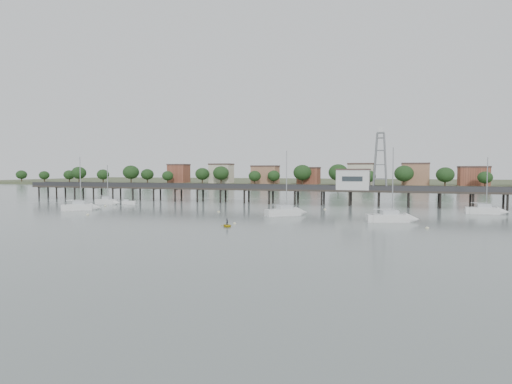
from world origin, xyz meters
TOP-DOWN VIEW (x-y plane):
  - ground_plane at (0.00, 0.00)m, footprint 500.00×500.00m
  - pier at (0.00, 60.00)m, footprint 150.00×5.00m
  - pier_building at (25.00, 60.00)m, footprint 8.40×5.40m
  - lattice_tower at (31.50, 60.00)m, footprint 3.20×3.20m
  - sailboat_a at (-31.49, 29.32)m, footprint 7.55×6.03m
  - sailboat_e at (53.66, 47.67)m, footprint 7.41×2.41m
  - sailboat_c at (15.29, 32.52)m, footprint 7.69×7.23m
  - sailboat_b at (-35.92, 44.18)m, footprint 6.41×1.89m
  - sailboat_d at (35.46, 27.70)m, footprint 8.59×4.66m
  - white_tender at (-31.66, 46.42)m, footprint 3.73×2.70m
  - yellow_dinghy at (9.63, 12.89)m, footprint 1.85×1.46m
  - dinghy_occupant at (9.63, 12.89)m, footprint 0.76×1.15m
  - mooring_buoys at (2.01, 29.41)m, footprint 73.61×30.41m
  - far_shore at (0.36, 239.58)m, footprint 500.00×170.00m

SIDE VIEW (x-z plane):
  - ground_plane at x=0.00m, z-range 0.00..0.00m
  - yellow_dinghy at x=9.63m, z-range -1.30..1.30m
  - dinghy_occupant at x=9.63m, z-range -0.13..0.13m
  - mooring_buoys at x=2.01m, z-range -0.12..0.28m
  - white_tender at x=-31.66m, z-range -0.26..1.08m
  - sailboat_d at x=35.46m, z-range -6.17..7.45m
  - sailboat_c at x=15.29m, z-range -6.12..7.40m
  - sailboat_a at x=-31.49m, z-range -5.65..6.94m
  - sailboat_e at x=53.66m, z-range -5.46..6.75m
  - sailboat_b at x=-35.92m, z-range -4.72..6.04m
  - far_shore at x=0.36m, z-range -4.25..6.15m
  - pier at x=0.00m, z-range 1.04..6.54m
  - pier_building at x=25.00m, z-range 4.02..9.32m
  - lattice_tower at x=31.50m, z-range 3.35..18.85m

